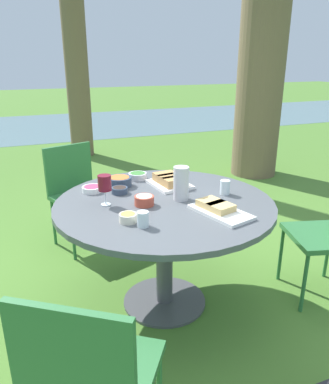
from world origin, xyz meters
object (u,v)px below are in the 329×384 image
dining_table (164,217)px  chair_far_back (76,188)px  chair_near_left (89,373)px  water_pitcher (181,183)px  wine_glass (105,184)px

dining_table → chair_far_back: bearing=108.8°
chair_near_left → water_pitcher: water_pitcher is taller
chair_near_left → dining_table: bearing=54.8°
water_pitcher → dining_table: bearing=173.4°
chair_near_left → wine_glass: bearing=72.8°
dining_table → chair_far_back: 1.20m
dining_table → chair_near_left: (-0.68, -0.96, -0.12)m
chair_near_left → water_pitcher: 1.28m
dining_table → wine_glass: (-0.36, 0.07, 0.25)m
water_pitcher → wine_glass: size_ratio=1.13×
chair_near_left → water_pitcher: (0.78, 0.95, 0.34)m
chair_far_back → wine_glass: size_ratio=4.67×
chair_near_left → water_pitcher: bearing=50.4°
chair_near_left → chair_far_back: 2.11m
dining_table → chair_far_back: size_ratio=1.55×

